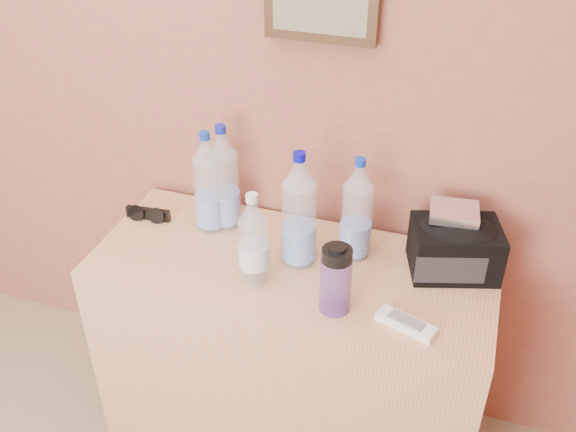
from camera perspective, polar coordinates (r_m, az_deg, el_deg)
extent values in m
cube|color=tan|center=(2.05, 0.30, -12.02)|extent=(1.14, 0.47, 0.71)
cylinder|color=silver|center=(1.90, -7.06, 2.56)|extent=(0.09, 0.09, 0.28)
cylinder|color=#0E389C|center=(1.82, -7.42, 7.08)|extent=(0.03, 0.03, 0.02)
cylinder|color=silver|center=(1.91, -5.73, 2.97)|extent=(0.09, 0.09, 0.29)
cylinder|color=#121E9E|center=(1.83, -6.04, 7.69)|extent=(0.03, 0.03, 0.02)
cylinder|color=#C4EDFF|center=(1.78, 6.12, 0.15)|extent=(0.08, 0.08, 0.27)
cylinder|color=#0D33B4|center=(1.70, 6.45, 4.79)|extent=(0.03, 0.03, 0.02)
cylinder|color=silver|center=(1.74, 0.96, 0.00)|extent=(0.09, 0.09, 0.30)
cylinder|color=#0707B0|center=(1.64, 1.02, 5.31)|extent=(0.03, 0.03, 0.02)
cylinder|color=silver|center=(1.69, -3.08, -2.54)|extent=(0.08, 0.08, 0.24)
cylinder|color=white|center=(1.61, -3.24, 1.62)|extent=(0.03, 0.03, 0.02)
cylinder|color=#653F9A|center=(1.62, 4.25, -6.09)|extent=(0.08, 0.08, 0.16)
cylinder|color=black|center=(1.56, 4.40, -3.33)|extent=(0.08, 0.08, 0.04)
cube|color=silver|center=(1.64, 10.45, -9.40)|extent=(0.16, 0.09, 0.02)
cube|color=silver|center=(1.77, 14.56, 0.32)|extent=(0.14, 0.12, 0.03)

